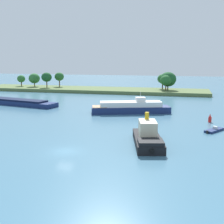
{
  "coord_description": "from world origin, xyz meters",
  "views": [
    {
      "loc": [
        17.52,
        -40.37,
        14.08
      ],
      "look_at": [
        0.55,
        27.9,
        1.2
      ],
      "focal_mm": 47.41,
      "sensor_mm": 36.0,
      "label": 1
    }
  ],
  "objects": [
    {
      "name": "small_motorboat",
      "position": [
        23.34,
        18.79,
        0.24
      ],
      "size": [
        4.05,
        4.96,
        0.93
      ],
      "color": "navy",
      "rests_on": "ground"
    },
    {
      "name": "ground_plane",
      "position": [
        0.0,
        0.0,
        0.0
      ],
      "size": [
        400.0,
        400.0,
        0.0
      ],
      "primitive_type": "plane",
      "color": "teal"
    },
    {
      "name": "treeline_island",
      "position": [
        -19.85,
        80.41,
        1.79
      ],
      "size": [
        97.6,
        17.82,
        8.55
      ],
      "color": "#566B3D",
      "rests_on": "ground"
    },
    {
      "name": "white_riverboat",
      "position": [
        3.96,
        34.25,
        1.4
      ],
      "size": [
        20.73,
        10.86,
        5.48
      ],
      "color": "navy",
      "rests_on": "ground"
    },
    {
      "name": "cargo_barge",
      "position": [
        -35.52,
        39.85,
        0.97
      ],
      "size": [
        33.06,
        11.67,
        5.89
      ],
      "color": "navy",
      "rests_on": "ground"
    },
    {
      "name": "channel_buoy_red",
      "position": [
        23.16,
        27.3,
        0.81
      ],
      "size": [
        0.7,
        0.7,
        1.9
      ],
      "color": "red",
      "rests_on": "ground"
    },
    {
      "name": "tugboat",
      "position": [
        11.91,
        6.54,
        1.31
      ],
      "size": [
        6.82,
        12.47,
        5.11
      ],
      "color": "black",
      "rests_on": "ground"
    }
  ]
}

